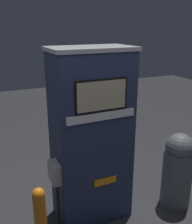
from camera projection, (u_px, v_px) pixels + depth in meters
The scene contains 2 objects.
gas_pump at pixel (91, 138), 2.84m from camera, with size 0.92×0.51×1.95m.
trash_bin at pixel (178, 169), 3.18m from camera, with size 0.36×0.36×0.95m.
Camera 1 is at (-1.06, -2.15, 2.15)m, focal length 42.00 mm.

